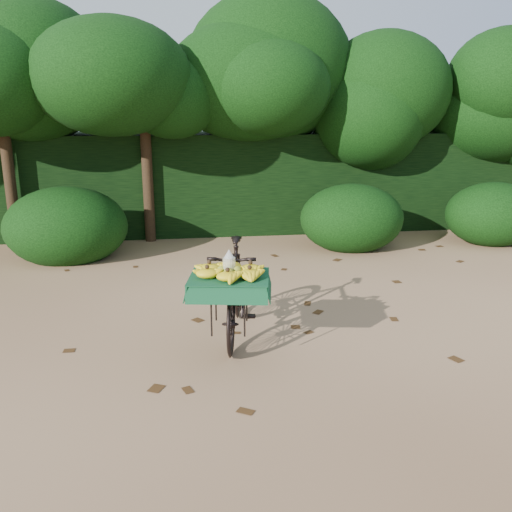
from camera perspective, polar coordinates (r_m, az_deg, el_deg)
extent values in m
plane|color=tan|center=(4.83, 8.53, -12.46)|extent=(80.00, 80.00, 0.00)
imported|color=black|center=(5.44, -2.27, -3.55)|extent=(0.73, 1.66, 0.96)
cube|color=black|center=(4.77, -2.84, -2.35)|extent=(0.42, 0.48, 0.02)
cube|color=#16532A|center=(4.77, -2.84, -2.17)|extent=(0.79, 0.69, 0.01)
ellipsoid|color=olive|center=(4.75, -2.03, -1.60)|extent=(0.09, 0.07, 0.10)
ellipsoid|color=olive|center=(4.81, -2.79, -1.39)|extent=(0.09, 0.07, 0.10)
ellipsoid|color=olive|center=(4.76, -3.66, -1.58)|extent=(0.09, 0.07, 0.10)
ellipsoid|color=olive|center=(4.70, -2.90, -1.79)|extent=(0.09, 0.07, 0.10)
cylinder|color=#EAE5C6|center=(4.75, -2.84, -1.03)|extent=(0.11, 0.11, 0.14)
cube|color=black|center=(10.55, -1.13, 7.95)|extent=(26.00, 1.80, 1.80)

